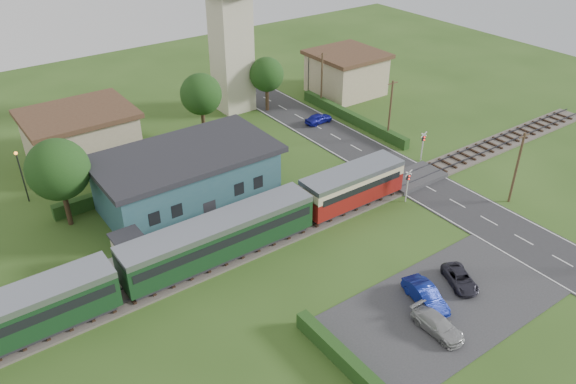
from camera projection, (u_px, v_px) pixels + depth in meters
ground at (350, 222)px, 49.15m from camera, size 120.00×120.00×0.00m
railway_track at (336, 211)px, 50.48m from camera, size 76.00×3.20×0.49m
road at (429, 188)px, 54.12m from camera, size 6.00×70.00×0.05m
car_park at (445, 305)px, 40.03m from camera, size 17.00×9.00×0.08m
crossing_deck at (414, 178)px, 55.41m from camera, size 6.20×3.40×0.45m
platform at (221, 230)px, 47.66m from camera, size 30.00×3.00×0.45m
equipment_hut at (129, 249)px, 42.89m from camera, size 2.30×2.30×2.55m
station_building at (187, 178)px, 50.42m from camera, size 16.00×9.00×5.30m
train at (183, 251)px, 41.95m from camera, size 43.20×2.90×3.40m
church_tower at (230, 27)px, 65.83m from camera, size 6.00×6.00×17.60m
house_west at (81, 136)px, 57.61m from camera, size 10.80×8.80×5.50m
house_east at (346, 72)px, 74.37m from camera, size 8.80×8.80×5.50m
hedge_carpark at (344, 360)px, 35.01m from camera, size 0.80×9.00×1.20m
hedge_roadside at (352, 118)px, 67.05m from camera, size 0.80×18.00×1.20m
hedge_station at (168, 177)px, 54.61m from camera, size 22.00×0.80×1.30m
tree_a at (58, 170)px, 46.13m from camera, size 5.20×5.20×8.00m
tree_b at (201, 94)px, 61.55m from camera, size 4.60×4.60×7.34m
tree_c at (267, 75)px, 68.12m from camera, size 4.20×4.20×6.78m
utility_pole_b at (517, 167)px, 50.18m from camera, size 1.40×0.22×7.00m
utility_pole_c at (390, 110)px, 61.31m from camera, size 1.40×0.22×7.00m
utility_pole_d at (322, 79)px, 69.65m from camera, size 1.40×0.22×7.00m
crossing_signal_near at (408, 181)px, 50.95m from camera, size 0.84×0.28×3.28m
crossing_signal_far at (423, 142)px, 57.88m from camera, size 0.84×0.28×3.28m
streetlamp_west at (21, 173)px, 50.51m from camera, size 0.30×0.30×5.15m
streetlamp_east at (309, 70)px, 74.33m from camera, size 0.30×0.30×5.15m
car_on_road at (319, 118)px, 66.77m from camera, size 3.51×1.53×1.18m
car_park_blue at (425, 295)px, 39.84m from camera, size 2.35×4.38×1.37m
car_park_silver at (438, 325)px, 37.52m from camera, size 1.66×4.00×1.16m
car_park_dark at (460, 279)px, 41.69m from camera, size 3.03×4.01×1.01m
pedestrian_near at (301, 192)px, 51.01m from camera, size 0.64×0.45×1.69m
pedestrian_far at (165, 240)px, 44.82m from camera, size 0.79×0.88×1.47m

